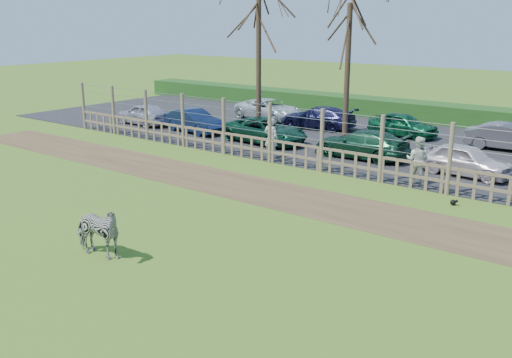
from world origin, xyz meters
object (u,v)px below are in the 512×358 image
Objects in this scene: crow at (453,202)px; car_1 at (194,121)px; visitor_a at (271,138)px; zebra at (96,232)px; car_2 at (265,130)px; car_0 at (144,114)px; car_11 at (508,137)px; visitor_b at (418,160)px; tree_mid at (349,40)px; car_9 at (318,117)px; car_3 at (361,144)px; car_4 at (465,160)px; car_10 at (403,125)px; car_8 at (269,109)px; tree_left at (259,23)px.

crow is 15.47m from car_1.
visitor_a is at bearing 169.58° from crow.
visitor_a is 0.47× the size of car_1.
car_2 is (-4.77, 13.50, -0.04)m from zebra.
zebra is at bearing -120.64° from crow.
car_0 is 18.90m from car_11.
zebra is 11.80m from visitor_b.
visitor_b is at bearing 172.19° from visitor_a.
car_0 is (-13.12, 13.26, -0.04)m from zebra.
tree_mid is 6.40m from visitor_a.
visitor_b reaches higher than car_9.
car_3 is 1.17× the size of car_4.
car_9 is 1.14× the size of car_11.
crow is (8.41, -1.55, -0.80)m from visitor_a.
car_9 is 1.17× the size of car_10.
tree_mid is 8.36m from car_4.
car_9 is at bearing -94.24° from car_8.
car_8 is 8.41m from car_10.
car_11 is at bearing -61.19° from car_1.
car_11 is at bearing 18.65° from tree_left.
car_1 is at bearing 26.80° from zebra.
car_3 and car_8 have the same top height.
car_2 is at bearing -80.67° from car_1.
car_1 is 6.71m from car_9.
car_2 and car_10 have the same top height.
car_9 is at bearing 140.29° from crow.
visitor_a is 3.88m from car_3.
visitor_a is at bearing -133.39° from car_2.
car_2 is at bearing 143.99° from car_10.
tree_mid is 8.49m from visitor_b.
car_10 reaches higher than crow.
visitor_a is 0.40× the size of car_8.
car_4 is 0.97× the size of car_11.
crow is 0.07× the size of car_1.
visitor_a is (3.67, -3.95, -4.71)m from tree_left.
car_10 is 0.97× the size of car_11.
tree_mid is at bearing -42.46° from car_2.
tree_left is 4.57× the size of visitor_b.
visitor_a is 0.49× the size of car_10.
crow is 0.06× the size of car_9.
car_9 is (4.60, 4.88, 0.00)m from car_1.
car_2 and car_11 have the same top height.
tree_mid reaches higher than crow.
car_1 is 1.03× the size of car_10.
car_1 is 0.84× the size of car_8.
zebra is 18.98m from car_10.
tree_left is at bearing 155.51° from crow.
car_9 is (3.86, -0.73, 0.00)m from car_8.
crow is at bearing -40.63° from tree_mid.
visitor_a is at bearing -6.75° from visitor_b.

